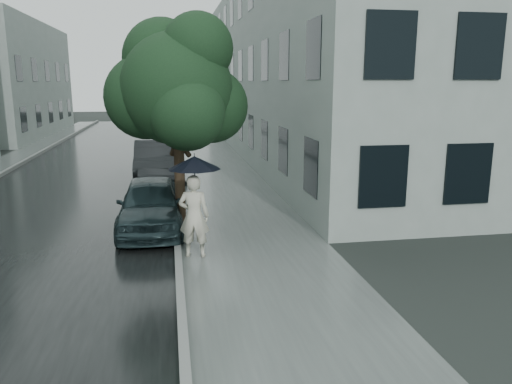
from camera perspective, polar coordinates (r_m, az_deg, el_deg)
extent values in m
plane|color=black|center=(10.32, 0.12, -9.09)|extent=(120.00, 120.00, 0.00)
cube|color=slate|center=(21.87, -4.69, 2.42)|extent=(3.50, 60.00, 0.01)
cube|color=slate|center=(21.77, -9.48, 2.44)|extent=(0.15, 60.00, 0.15)
cube|color=black|center=(22.05, -18.61, 1.89)|extent=(6.85, 60.00, 0.00)
cube|color=gray|center=(29.84, 4.16, 13.76)|extent=(7.00, 36.00, 9.00)
cube|color=black|center=(29.20, -2.68, 13.81)|extent=(0.08, 32.40, 7.20)
cube|color=black|center=(40.39, -22.73, 11.79)|extent=(0.08, 16.20, 6.40)
imported|color=#BCBAA5|center=(10.99, -7.10, -2.74)|extent=(0.75, 0.57, 1.84)
cylinder|color=black|center=(10.91, -6.96, 0.16)|extent=(0.02, 0.02, 0.95)
cone|color=black|center=(10.79, -7.05, 3.36)|extent=(1.24, 1.24, 0.28)
cylinder|color=black|center=(10.77, -7.07, 4.20)|extent=(0.02, 0.02, 0.08)
cylinder|color=black|center=(11.03, -6.89, -2.42)|extent=(0.03, 0.03, 0.06)
cylinder|color=#332619|center=(12.70, -8.69, 0.95)|extent=(0.26, 0.26, 2.58)
sphere|color=#19371B|center=(12.46, -9.05, 11.57)|extent=(2.73, 2.73, 2.73)
sphere|color=#19371B|center=(12.83, -5.18, 9.80)|extent=(1.88, 1.88, 1.88)
sphere|color=#19371B|center=(12.89, -12.38, 10.55)|extent=(2.10, 2.10, 2.10)
sphere|color=#19371B|center=(11.75, -7.89, 8.96)|extent=(1.77, 1.77, 1.77)
sphere|color=#19371B|center=(13.10, -10.63, 14.77)|extent=(1.99, 1.99, 1.99)
sphere|color=#19371B|center=(12.30, -6.68, 16.01)|extent=(1.69, 1.69, 1.69)
cylinder|color=black|center=(18.49, -8.53, 8.93)|extent=(0.12, 0.12, 5.40)
cylinder|color=black|center=(18.82, -8.28, 1.00)|extent=(0.28, 0.28, 0.20)
cylinder|color=black|center=(18.53, -9.62, 17.27)|extent=(0.50, 0.09, 0.08)
sphere|color=silver|center=(18.53, -10.58, 17.08)|extent=(0.32, 0.32, 0.32)
imported|color=#1B2B2E|center=(13.22, -11.90, -1.36)|extent=(1.68, 4.06, 1.38)
imported|color=#212426|center=(19.98, -11.30, 3.54)|extent=(1.75, 4.76, 1.56)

